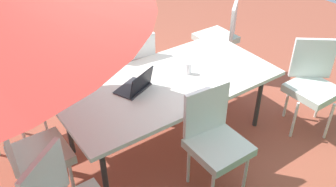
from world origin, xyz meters
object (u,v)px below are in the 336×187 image
(chair_south, at_px, (132,66))
(chair_north, at_px, (215,138))
(dining_table, at_px, (168,85))
(cup, at_px, (188,69))
(chair_southeast, at_px, (8,107))
(laptop, at_px, (136,86))
(chair_east, at_px, (31,152))
(chair_northwest, at_px, (312,82))
(chair_southwest, at_px, (221,34))

(chair_south, xyz_separation_m, chair_north, (0.03, 1.45, 0.00))
(dining_table, bearing_deg, cup, 178.95)
(chair_southeast, height_order, laptop, chair_southeast)
(chair_south, bearing_deg, cup, 114.91)
(dining_table, distance_m, laptop, 0.35)
(dining_table, height_order, chair_east, chair_east)
(chair_south, bearing_deg, chair_northwest, 141.65)
(chair_south, bearing_deg, dining_table, 96.19)
(chair_southeast, bearing_deg, chair_southwest, -130.70)
(dining_table, xyz_separation_m, chair_east, (1.37, 0.00, -0.13))
(dining_table, bearing_deg, chair_southwest, -151.32)
(chair_southwest, relative_size, chair_northwest, 1.00)
(chair_north, distance_m, chair_east, 1.53)
(chair_south, xyz_separation_m, chair_southeast, (1.36, -0.01, 0.00))
(chair_southwest, distance_m, chair_east, 2.86)
(chair_southeast, relative_size, chair_southwest, 1.00)
(chair_east, relative_size, cup, 8.35)
(chair_south, distance_m, chair_southeast, 1.36)
(chair_northwest, relative_size, cup, 8.35)
(chair_southeast, height_order, chair_northwest, same)
(chair_northwest, bearing_deg, chair_south, 173.68)
(chair_southwest, xyz_separation_m, laptop, (1.72, 0.71, 0.22))
(chair_southeast, height_order, chair_southwest, same)
(dining_table, xyz_separation_m, chair_southwest, (-1.38, -0.76, -0.13))
(chair_north, height_order, chair_east, same)
(chair_east, bearing_deg, dining_table, -85.30)
(dining_table, relative_size, chair_northwest, 2.19)
(chair_south, height_order, chair_north, same)
(chair_southeast, height_order, cup, chair_southeast)
(chair_north, height_order, laptop, chair_north)
(chair_southwest, bearing_deg, cup, -6.48)
(chair_northwest, bearing_deg, chair_southwest, 128.94)
(chair_southwest, distance_m, laptop, 1.87)
(laptop, bearing_deg, chair_north, 88.09)
(chair_northwest, height_order, cup, chair_northwest)
(chair_southeast, height_order, chair_north, same)
(chair_southeast, bearing_deg, chair_south, -131.73)
(chair_south, height_order, chair_southwest, same)
(chair_south, distance_m, laptop, 0.78)
(chair_north, bearing_deg, dining_table, 92.07)
(chair_northwest, height_order, laptop, chair_northwest)
(chair_south, xyz_separation_m, laptop, (0.34, 0.67, 0.22))
(laptop, bearing_deg, chair_south, -139.76)
(cup, bearing_deg, dining_table, -1.05)
(chair_southwest, bearing_deg, dining_table, -11.54)
(dining_table, distance_m, chair_north, 0.75)
(chair_northwest, bearing_deg, chair_east, -154.95)
(chair_south, distance_m, chair_north, 1.45)
(dining_table, relative_size, cup, 18.30)
(chair_southwest, bearing_deg, chair_northwest, 50.14)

